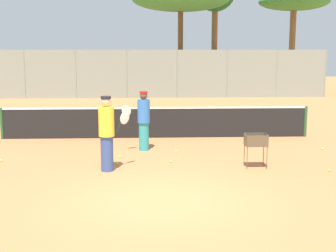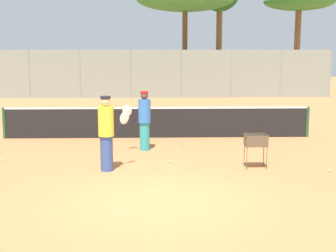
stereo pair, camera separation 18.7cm
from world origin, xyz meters
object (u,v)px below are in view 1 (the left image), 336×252
parked_car (207,82)px  ball_cart (256,143)px  player_red_cap (143,120)px  tennis_net (156,122)px  player_white_outfit (107,133)px

parked_car → ball_cart: bearing=-93.8°
player_red_cap → ball_cart: 3.67m
tennis_net → ball_cart: bearing=-59.0°
player_white_outfit → player_red_cap: (0.90, 2.37, -0.05)m
ball_cart → parked_car: parked_car is taller
player_red_cap → ball_cart: size_ratio=2.02×
player_white_outfit → parked_car: player_white_outfit is taller
tennis_net → player_red_cap: bearing=-101.5°
player_white_outfit → ball_cart: 3.83m
tennis_net → player_white_outfit: 4.54m
tennis_net → player_white_outfit: (-1.30, -4.33, 0.43)m
tennis_net → ball_cart: size_ratio=11.90×
ball_cart → parked_car: size_ratio=0.21×
parked_car → tennis_net: bearing=-103.0°
tennis_net → player_red_cap: (-0.40, -1.96, 0.37)m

